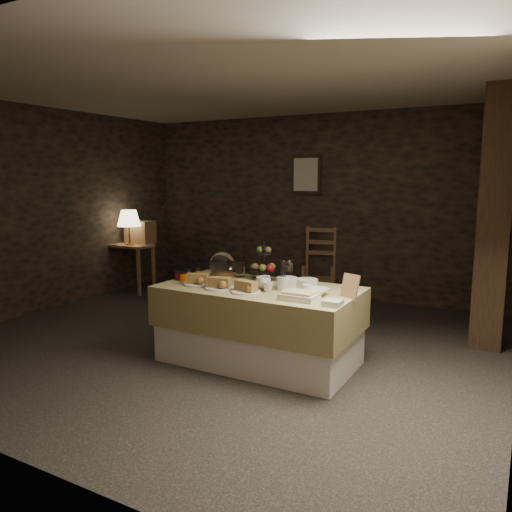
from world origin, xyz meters
The scene contains 28 objects.
ground_plane centered at (0.00, 0.00, 0.00)m, with size 5.50×5.00×0.01m, color black.
room_shell centered at (0.00, 0.00, 1.56)m, with size 5.52×5.02×2.60m.
buffet_table centered at (0.60, -0.33, 0.41)m, with size 1.82×0.97×0.72m.
console_table centered at (-2.50, 1.30, 0.59)m, with size 0.67×0.38×0.72m.
table_lamp centered at (-2.45, 1.25, 1.11)m, with size 0.34×0.34×0.52m.
wine_rack centered at (-2.45, 1.48, 0.89)m, with size 0.42×0.26×0.34m, color olive.
chair centered at (0.16, 2.35, 0.44)m, with size 0.57×0.55×0.78m.
timber_column centered at (2.43, 1.16, 1.30)m, with size 0.30×0.30×2.60m, color black.
framed_picture centered at (-0.15, 2.47, 1.75)m, with size 0.45×0.04×0.55m.
plate_stack_a centered at (0.85, -0.26, 0.77)m, with size 0.19×0.19×0.10m, color silver.
plate_stack_b centered at (1.01, -0.17, 0.76)m, with size 0.20×0.20×0.09m, color silver.
cutlery_holder centered at (0.85, -0.34, 0.78)m, with size 0.10×0.10×0.12m, color silver.
cup_a centered at (0.67, -0.38, 0.77)m, with size 0.14×0.14×0.11m, color silver.
cup_b centered at (0.76, -0.46, 0.76)m, with size 0.09×0.09×0.09m, color silver.
mug_c centered at (0.63, -0.27, 0.77)m, with size 0.09×0.09×0.10m, color silver.
mug_d centered at (1.11, -0.40, 0.76)m, with size 0.08×0.08×0.09m, color silver.
bowl centered at (1.17, -0.38, 0.75)m, with size 0.24×0.24×0.06m, color silver.
cake_dome centered at (0.03, -0.07, 0.82)m, with size 0.26×0.26×0.26m.
fruit_stand centered at (0.51, -0.06, 0.87)m, with size 0.27×0.27×0.38m.
bread_platter_left centered at (0.05, -0.53, 0.76)m, with size 0.26×0.26×0.11m.
bread_platter_center centered at (0.32, -0.57, 0.76)m, with size 0.26×0.26×0.11m.
bread_platter_right centered at (0.61, -0.58, 0.76)m, with size 0.26×0.26×0.11m.
jam_jars centered at (-0.19, -0.34, 0.76)m, with size 0.18×0.32×0.07m.
tart_dish centered at (1.12, -0.59, 0.75)m, with size 0.30×0.22×0.07m.
square_dish centered at (1.43, -0.64, 0.74)m, with size 0.14×0.14×0.04m, color silver.
menu_frame centered at (1.46, -0.32, 0.81)m, with size 0.17×0.02×0.22m, color olive.
storage_jar_a centered at (0.21, 0.00, 0.80)m, with size 0.10×0.10×0.16m, color white.
storage_jar_b centered at (0.34, 0.05, 0.79)m, with size 0.09×0.09×0.14m, color white.
Camera 1 is at (2.75, -4.26, 1.72)m, focal length 35.00 mm.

